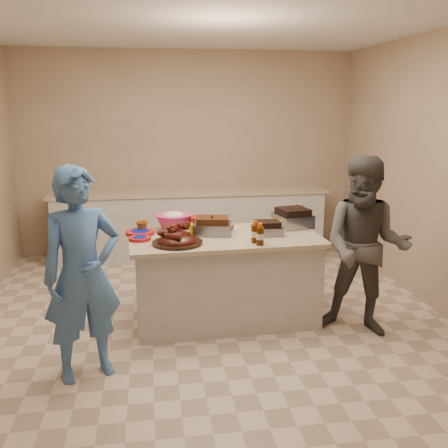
{
  "coord_description": "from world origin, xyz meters",
  "views": [
    {
      "loc": [
        -0.51,
        -4.28,
        1.99
      ],
      "look_at": [
        0.15,
        0.14,
        0.92
      ],
      "focal_mm": 40.0,
      "sensor_mm": 36.0,
      "label": 1
    }
  ],
  "objects": [
    {
      "name": "brisket_tray",
      "position": [
        0.54,
        0.08,
        0.82
      ],
      "size": [
        0.27,
        0.22,
        0.08
      ],
      "primitive_type": "cube",
      "rotation": [
        0.0,
        0.0,
        -0.01
      ],
      "color": "black",
      "rests_on": "island"
    },
    {
      "name": "rib_platter",
      "position": [
        -0.3,
        -0.12,
        0.82
      ],
      "size": [
        0.45,
        0.45,
        0.18
      ],
      "primitive_type": null,
      "rotation": [
        0.0,
        0.0,
        0.02
      ],
      "color": "#461309",
      "rests_on": "island"
    },
    {
      "name": "plate_stack_small",
      "position": [
        -0.62,
        0.06,
        0.82
      ],
      "size": [
        0.21,
        0.21,
        0.03
      ],
      "primitive_type": "cylinder",
      "rotation": [
        0.0,
        0.0,
        0.04
      ],
      "color": "maroon",
      "rests_on": "island"
    },
    {
      "name": "back_counter",
      "position": [
        0.0,
        2.2,
        0.45
      ],
      "size": [
        3.6,
        0.64,
        0.9
      ],
      "primitive_type": null,
      "color": "beige",
      "rests_on": "ground"
    },
    {
      "name": "island",
      "position": [
        0.15,
        0.09,
        0.0
      ],
      "size": [
        1.77,
        0.99,
        0.82
      ],
      "primitive_type": null,
      "rotation": [
        0.0,
        0.0,
        0.04
      ],
      "color": "beige",
      "rests_on": "ground"
    },
    {
      "name": "mustard_bottle",
      "position": [
        -0.15,
        0.17,
        0.82
      ],
      "size": [
        0.05,
        0.05,
        0.13
      ],
      "primitive_type": "cylinder",
      "rotation": [
        0.0,
        0.0,
        0.04
      ],
      "color": "#D4B407",
      "rests_on": "island"
    },
    {
      "name": "plate_stack_large",
      "position": [
        -0.62,
        0.26,
        0.82
      ],
      "size": [
        0.28,
        0.28,
        0.03
      ],
      "primitive_type": "cylinder",
      "rotation": [
        0.0,
        0.0,
        0.04
      ],
      "color": "maroon",
      "rests_on": "island"
    },
    {
      "name": "guest_gray",
      "position": [
        1.32,
        -0.35,
        0.0
      ],
      "size": [
        1.45,
        1.75,
        0.6
      ],
      "primitive_type": "imported",
      "rotation": [
        0.0,
        0.0,
        -0.52
      ],
      "color": "#52504B",
      "rests_on": "ground"
    },
    {
      "name": "sausage_plate",
      "position": [
        0.15,
        0.35,
        0.82
      ],
      "size": [
        0.38,
        0.38,
        0.06
      ],
      "primitive_type": "cylinder",
      "rotation": [
        0.0,
        0.0,
        -0.16
      ],
      "color": "silver",
      "rests_on": "island"
    },
    {
      "name": "plastic_cup",
      "position": [
        -0.61,
        0.36,
        0.82
      ],
      "size": [
        0.11,
        0.1,
        0.11
      ],
      "primitive_type": "imported",
      "rotation": [
        0.0,
        0.0,
        0.04
      ],
      "color": "#984C10",
      "rests_on": "island"
    },
    {
      "name": "mac_cheese_dish",
      "position": [
        0.76,
        0.37,
        0.82
      ],
      "size": [
        0.29,
        0.23,
        0.07
      ],
      "primitive_type": "cube",
      "rotation": [
        0.0,
        0.0,
        -0.09
      ],
      "color": "gold",
      "rests_on": "island"
    },
    {
      "name": "pulled_pork_tray",
      "position": [
        0.04,
        0.17,
        0.82
      ],
      "size": [
        0.38,
        0.31,
        0.1
      ],
      "primitive_type": "cube",
      "rotation": [
        0.0,
        0.0,
        -0.16
      ],
      "color": "#47230F",
      "rests_on": "island"
    },
    {
      "name": "bbq_bottle_a",
      "position": [
        0.4,
        -0.26,
        0.82
      ],
      "size": [
        0.07,
        0.07,
        0.19
      ],
      "primitive_type": "cylinder",
      "rotation": [
        0.0,
        0.0,
        0.04
      ],
      "color": "#3E1A03",
      "rests_on": "island"
    },
    {
      "name": "coleslaw_bowl",
      "position": [
        -0.3,
        0.43,
        0.82
      ],
      "size": [
        0.37,
        0.37,
        0.24
      ],
      "primitive_type": null,
      "rotation": [
        0.0,
        0.0,
        0.04
      ],
      "color": "#C42A6D",
      "rests_on": "island"
    },
    {
      "name": "bbq_bottle_b",
      "position": [
        0.37,
        -0.17,
        0.82
      ],
      "size": [
        0.07,
        0.07,
        0.19
      ],
      "primitive_type": "cylinder",
      "rotation": [
        0.0,
        0.0,
        0.04
      ],
      "color": "#3E1A03",
      "rests_on": "island"
    },
    {
      "name": "guest_blue",
      "position": [
        -1.02,
        -0.75,
        0.0
      ],
      "size": [
        1.15,
        1.69,
        0.38
      ],
      "primitive_type": "imported",
      "rotation": [
        0.0,
        0.0,
        0.4
      ],
      "color": "#4370AF",
      "rests_on": "ground"
    },
    {
      "name": "basket_stack",
      "position": [
        -0.04,
        0.44,
        0.82
      ],
      "size": [
        0.23,
        0.17,
        0.11
      ],
      "primitive_type": "cube",
      "rotation": [
        0.0,
        0.0,
        0.03
      ],
      "color": "maroon",
      "rests_on": "island"
    },
    {
      "name": "room",
      "position": [
        0.0,
        0.0,
        0.0
      ],
      "size": [
        4.5,
        5.0,
        2.7
      ],
      "primitive_type": null,
      "color": "tan",
      "rests_on": "ground"
    },
    {
      "name": "sauce_bowl",
      "position": [
        0.17,
        0.36,
        0.82
      ],
      "size": [
        0.12,
        0.04,
        0.12
      ],
      "primitive_type": "imported",
      "rotation": [
        0.0,
        0.0,
        0.04
      ],
      "color": "silver",
      "rests_on": "island"
    },
    {
      "name": "roasting_pan",
      "position": [
        0.86,
        0.34,
        0.82
      ],
      "size": [
        0.38,
        0.38,
        0.13
      ],
      "primitive_type": "cube",
      "rotation": [
        0.0,
        0.0,
        0.22
      ],
      "color": "gray",
      "rests_on": "island"
    }
  ]
}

